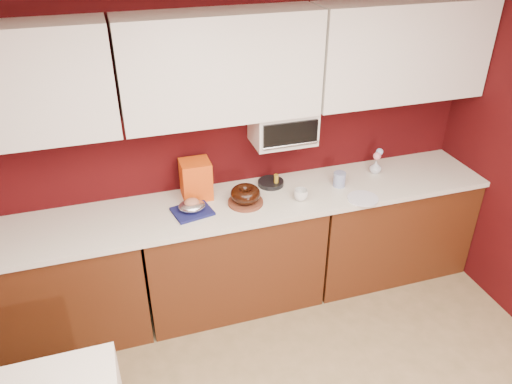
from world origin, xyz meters
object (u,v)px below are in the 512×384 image
at_px(coffee_mug, 301,194).
at_px(blue_jar, 339,179).
at_px(toaster_oven, 283,126).
at_px(foil_ham_nest, 192,206).
at_px(bundt_cake, 245,194).
at_px(flower_vase, 376,166).
at_px(pandoro_box, 196,179).

bearing_deg(coffee_mug, blue_jar, 16.54).
height_order(toaster_oven, foil_ham_nest, toaster_oven).
distance_m(bundt_cake, coffee_mug, 0.40).
relative_size(toaster_oven, bundt_cake, 2.10).
bearing_deg(flower_vase, pandoro_box, 177.58).
relative_size(foil_ham_nest, coffee_mug, 1.87).
relative_size(foil_ham_nest, blue_jar, 1.68).
bearing_deg(bundt_cake, toaster_oven, 30.55).
height_order(toaster_oven, flower_vase, toaster_oven).
height_order(pandoro_box, flower_vase, pandoro_box).
relative_size(pandoro_box, blue_jar, 2.60).
bearing_deg(flower_vase, blue_jar, -163.91).
distance_m(foil_ham_nest, pandoro_box, 0.24).
bearing_deg(flower_vase, toaster_oven, 175.50).
bearing_deg(foil_ham_nest, flower_vase, 5.49).
bearing_deg(bundt_cake, blue_jar, 2.78).
distance_m(pandoro_box, blue_jar, 1.08).
xyz_separation_m(toaster_oven, coffee_mug, (0.05, -0.27, -0.42)).
bearing_deg(flower_vase, bundt_cake, -172.74).
distance_m(pandoro_box, coffee_mug, 0.77).
relative_size(bundt_cake, pandoro_box, 0.74).
relative_size(toaster_oven, pandoro_box, 1.56).
xyz_separation_m(bundt_cake, flower_vase, (1.12, 0.14, -0.02)).
bearing_deg(coffee_mug, flower_vase, 16.31).
distance_m(coffee_mug, blue_jar, 0.37).
xyz_separation_m(toaster_oven, blue_jar, (0.41, -0.17, -0.42)).
distance_m(toaster_oven, foil_ham_nest, 0.87).
xyz_separation_m(bundt_cake, foil_ham_nest, (-0.39, -0.00, -0.02)).
bearing_deg(foil_ham_nest, blue_jar, 1.94).
distance_m(toaster_oven, bundt_cake, 0.56).
xyz_separation_m(toaster_oven, foil_ham_nest, (-0.74, -0.21, -0.42)).
height_order(bundt_cake, coffee_mug, bundt_cake).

